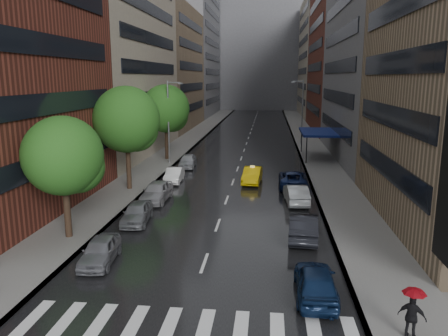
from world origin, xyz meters
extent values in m
plane|color=gray|center=(0.00, 0.00, 0.00)|extent=(220.00, 220.00, 0.00)
cube|color=black|center=(0.00, 50.00, 0.01)|extent=(14.00, 140.00, 0.01)
cube|color=gray|center=(-9.00, 50.00, 0.07)|extent=(4.00, 140.00, 0.15)
cube|color=gray|center=(9.00, 50.00, 0.07)|extent=(4.00, 140.00, 0.15)
cube|color=silver|center=(-6.10, -2.00, 0.01)|extent=(0.55, 2.80, 0.01)
cube|color=silver|center=(-4.70, -2.00, 0.01)|extent=(0.55, 2.80, 0.01)
cube|color=silver|center=(-3.30, -2.00, 0.01)|extent=(0.55, 2.80, 0.01)
cube|color=silver|center=(-1.90, -2.00, 0.01)|extent=(0.55, 2.80, 0.01)
cube|color=silver|center=(-0.50, -2.00, 0.01)|extent=(0.55, 2.80, 0.01)
cube|color=silver|center=(0.90, -2.00, 0.01)|extent=(0.55, 2.80, 0.01)
cube|color=silver|center=(2.30, -2.00, 0.01)|extent=(0.55, 2.80, 0.01)
cube|color=silver|center=(3.70, -2.00, 0.01)|extent=(0.55, 2.80, 0.01)
cube|color=silver|center=(5.10, -2.00, 0.01)|extent=(0.55, 2.80, 0.01)
cube|color=maroon|center=(-15.00, 12.00, 13.00)|extent=(8.00, 20.00, 26.00)
cube|color=gray|center=(-15.00, 36.00, 17.00)|extent=(8.00, 28.00, 34.00)
cube|color=#937A5B|center=(-15.00, 64.00, 11.00)|extent=(8.00, 28.00, 22.00)
cube|color=slate|center=(-15.00, 94.00, 19.00)|extent=(8.00, 32.00, 38.00)
cube|color=slate|center=(15.00, 36.00, 12.00)|extent=(8.00, 28.00, 24.00)
cube|color=maroon|center=(15.00, 64.00, 18.00)|extent=(8.00, 28.00, 36.00)
cube|color=gray|center=(15.00, 94.00, 14.00)|extent=(8.00, 32.00, 28.00)
cube|color=slate|center=(0.00, 118.00, 16.00)|extent=(40.00, 14.00, 32.00)
cylinder|color=#382619|center=(-8.60, 6.64, 2.03)|extent=(0.40, 0.40, 4.06)
sphere|color=#1E5116|center=(-8.60, 6.64, 5.07)|extent=(4.64, 4.64, 4.64)
cylinder|color=#382619|center=(-8.60, 18.22, 2.43)|extent=(0.40, 0.40, 4.85)
sphere|color=#1E5116|center=(-8.60, 18.22, 6.07)|extent=(5.55, 5.55, 5.55)
cylinder|color=#382619|center=(-8.60, 32.16, 2.40)|extent=(0.40, 0.40, 4.80)
sphere|color=#1E5116|center=(-8.60, 32.16, 5.99)|extent=(5.48, 5.48, 5.48)
imported|color=yellow|center=(1.78, 21.92, 0.72)|extent=(1.84, 4.49, 1.45)
imported|color=slate|center=(-5.40, 3.48, 0.67)|extent=(1.93, 4.07, 1.34)
imported|color=slate|center=(-5.40, 9.91, 0.70)|extent=(1.99, 4.25, 1.41)
imported|color=gray|center=(-5.40, 15.12, 0.78)|extent=(1.99, 4.66, 1.57)
imported|color=white|center=(-5.40, 21.50, 0.66)|extent=(1.59, 4.07, 1.32)
imported|color=#999BA1|center=(-5.40, 28.25, 0.71)|extent=(1.92, 4.28, 1.43)
imported|color=#0D1E3E|center=(5.40, 0.91, 0.75)|extent=(1.83, 4.42, 1.50)
imported|color=black|center=(5.40, 8.14, 0.78)|extent=(1.99, 4.82, 1.55)
imported|color=#AEB4B8|center=(5.40, 15.69, 0.74)|extent=(1.92, 4.58, 1.47)
imported|color=#0E1B45|center=(5.40, 20.83, 0.73)|extent=(2.46, 5.24, 1.45)
imported|color=black|center=(8.53, -2.08, 1.00)|extent=(1.07, 0.84, 1.70)
imported|color=#B70E1A|center=(8.53, -2.08, 1.80)|extent=(0.82, 0.82, 0.72)
cylinder|color=gray|center=(-7.80, 30.00, 4.65)|extent=(0.18, 0.18, 9.00)
cube|color=gray|center=(-6.40, 30.00, 8.85)|extent=(0.50, 0.22, 0.16)
cylinder|color=gray|center=(7.80, 45.00, 4.65)|extent=(0.18, 0.18, 9.00)
cube|color=gray|center=(6.40, 45.00, 8.85)|extent=(0.50, 0.22, 0.16)
cube|color=navy|center=(9.00, 35.00, 3.15)|extent=(4.00, 8.00, 0.25)
cylinder|color=black|center=(7.40, 31.20, 1.65)|extent=(0.12, 0.12, 3.00)
cylinder|color=black|center=(7.40, 38.80, 1.65)|extent=(0.12, 0.12, 3.00)
camera|label=1|loc=(3.22, -17.08, 9.53)|focal=35.00mm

